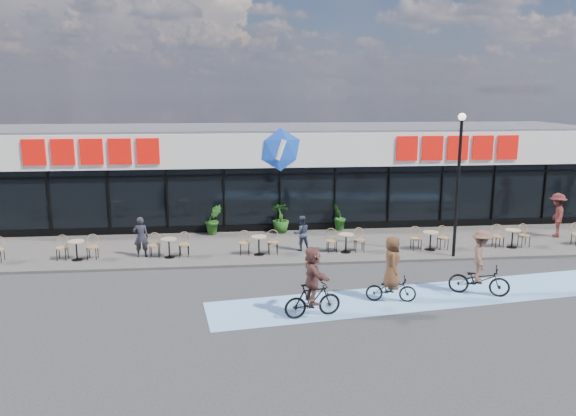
{
  "coord_description": "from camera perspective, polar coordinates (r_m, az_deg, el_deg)",
  "views": [
    {
      "loc": [
        -2.12,
        -17.65,
        6.34
      ],
      "look_at": [
        0.01,
        3.5,
        1.87
      ],
      "focal_mm": 35.0,
      "sensor_mm": 36.0,
      "label": 1
    }
  ],
  "objects": [
    {
      "name": "building",
      "position": [
        27.95,
        -1.34,
        3.65
      ],
      "size": [
        30.6,
        6.57,
        4.75
      ],
      "color": "black",
      "rests_on": "ground"
    },
    {
      "name": "bistro_set_5",
      "position": [
        23.1,
        14.19,
        -2.99
      ],
      "size": [
        1.54,
        0.62,
        0.9
      ],
      "color": "tan",
      "rests_on": "sidewalk"
    },
    {
      "name": "cyclist_b",
      "position": [
        18.67,
        18.92,
        -5.81
      ],
      "size": [
        1.96,
        1.31,
        2.11
      ],
      "color": "black",
      "rests_on": "ground"
    },
    {
      "name": "potted_plant_left",
      "position": [
        24.87,
        -7.57,
        -1.16
      ],
      "size": [
        0.86,
        0.75,
        1.35
      ],
      "primitive_type": "imported",
      "rotation": [
        0.0,
        0.0,
        0.24
      ],
      "color": "#245819",
      "rests_on": "sidewalk"
    },
    {
      "name": "pedestrian_a",
      "position": [
        26.81,
        25.64,
        -0.66
      ],
      "size": [
        1.16,
        1.43,
        1.92
      ],
      "primitive_type": "imported",
      "rotation": [
        0.0,
        0.0,
        -1.99
      ],
      "color": "#461A19",
      "rests_on": "sidewalk"
    },
    {
      "name": "cyclist_c",
      "position": [
        15.97,
        2.53,
        -7.8
      ],
      "size": [
        1.74,
        1.59,
        2.09
      ],
      "color": "black",
      "rests_on": "ground"
    },
    {
      "name": "ground",
      "position": [
        18.87,
        1.05,
        -7.75
      ],
      "size": [
        120.0,
        120.0,
        0.0
      ],
      "primitive_type": "plane",
      "color": "#28282B",
      "rests_on": "ground"
    },
    {
      "name": "potted_plant_right",
      "position": [
        25.46,
        5.22,
        -0.93
      ],
      "size": [
        0.79,
        0.85,
        1.23
      ],
      "primitive_type": "imported",
      "rotation": [
        0.0,
        0.0,
        4.25
      ],
      "color": "#215E1B",
      "rests_on": "sidewalk"
    },
    {
      "name": "sidewalk",
      "position": [
        23.12,
        -0.27,
        -3.9
      ],
      "size": [
        44.0,
        5.0,
        0.1
      ],
      "primitive_type": "cube",
      "color": "#4F4A46",
      "rests_on": "ground"
    },
    {
      "name": "cyclist_a",
      "position": [
        17.42,
        10.47,
        -6.78
      ],
      "size": [
        1.6,
        0.86,
        2.06
      ],
      "color": "black",
      "rests_on": "ground"
    },
    {
      "name": "potted_plant_mid",
      "position": [
        24.99,
        -0.76,
        -1.01
      ],
      "size": [
        0.81,
        0.81,
        1.33
      ],
      "primitive_type": "imported",
      "rotation": [
        0.0,
        0.0,
        3.05
      ],
      "color": "#1E4C15",
      "rests_on": "sidewalk"
    },
    {
      "name": "bistro_set_6",
      "position": [
        24.46,
        21.74,
        -2.66
      ],
      "size": [
        1.54,
        0.62,
        0.9
      ],
      "color": "tan",
      "rests_on": "sidewalk"
    },
    {
      "name": "patron_left",
      "position": [
        22.04,
        -14.72,
        -2.86
      ],
      "size": [
        0.61,
        0.43,
        1.56
      ],
      "primitive_type": "imported",
      "rotation": [
        0.0,
        0.0,
        3.25
      ],
      "color": "black",
      "rests_on": "sidewalk"
    },
    {
      "name": "patron_right",
      "position": [
        22.19,
        1.37,
        -2.57
      ],
      "size": [
        0.78,
        0.66,
        1.41
      ],
      "primitive_type": "imported",
      "rotation": [
        0.0,
        0.0,
        3.34
      ],
      "color": "#293041",
      "rests_on": "sidewalk"
    },
    {
      "name": "bistro_set_2",
      "position": [
        21.88,
        -11.96,
        -3.71
      ],
      "size": [
        1.54,
        0.62,
        0.9
      ],
      "color": "tan",
      "rests_on": "sidewalk"
    },
    {
      "name": "bistro_set_3",
      "position": [
        21.77,
        -2.99,
        -3.54
      ],
      "size": [
        1.54,
        0.62,
        0.9
      ],
      "color": "tan",
      "rests_on": "sidewalk"
    },
    {
      "name": "bike_lane",
      "position": [
        18.4,
        14.23,
        -8.64
      ],
      "size": [
        14.17,
        4.13,
        0.01
      ],
      "primitive_type": "cube",
      "rotation": [
        0.0,
        0.0,
        0.14
      ],
      "color": "#6F9ED2",
      "rests_on": "ground"
    },
    {
      "name": "bistro_set_1",
      "position": [
        22.52,
        -20.64,
        -3.78
      ],
      "size": [
        1.54,
        0.62,
        0.9
      ],
      "color": "tan",
      "rests_on": "sidewalk"
    },
    {
      "name": "bistro_set_4",
      "position": [
        22.18,
        5.86,
        -3.3
      ],
      "size": [
        1.54,
        0.62,
        0.9
      ],
      "color": "tan",
      "rests_on": "sidewalk"
    },
    {
      "name": "lamp_post",
      "position": [
        21.85,
        16.93,
        3.39
      ],
      "size": [
        0.28,
        0.28,
        5.43
      ],
      "color": "black",
      "rests_on": "sidewalk"
    }
  ]
}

